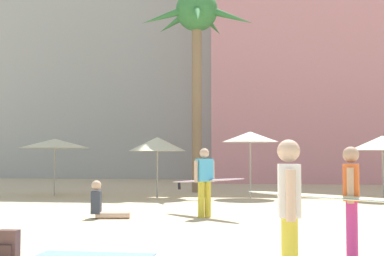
{
  "coord_description": "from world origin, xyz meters",
  "views": [
    {
      "loc": [
        2.17,
        -5.62,
        1.49
      ],
      "look_at": [
        0.64,
        4.68,
        2.06
      ],
      "focal_mm": 49.84,
      "sensor_mm": 36.0,
      "label": 1
    }
  ],
  "objects_px": {
    "palm_tree_far_left": "(196,25)",
    "person_mid_right": "(289,212)",
    "cafe_umbrella_5": "(250,137)",
    "backpack": "(8,245)",
    "cafe_umbrella_4": "(157,144)",
    "person_near_right": "(103,205)",
    "cafe_umbrella_1": "(382,143)",
    "cafe_umbrella_3": "(55,143)",
    "person_near_left": "(205,180)",
    "person_mid_left": "(353,198)"
  },
  "relations": [
    {
      "from": "backpack",
      "to": "person_near_left",
      "type": "relative_size",
      "value": 0.18
    },
    {
      "from": "cafe_umbrella_1",
      "to": "cafe_umbrella_3",
      "type": "bearing_deg",
      "value": 179.68
    },
    {
      "from": "person_near_left",
      "to": "palm_tree_far_left",
      "type": "bearing_deg",
      "value": 147.38
    },
    {
      "from": "cafe_umbrella_1",
      "to": "person_near_left",
      "type": "xyz_separation_m",
      "value": [
        -5.54,
        -6.23,
        -1.07
      ]
    },
    {
      "from": "cafe_umbrella_1",
      "to": "person_near_right",
      "type": "relative_size",
      "value": 2.32
    },
    {
      "from": "palm_tree_far_left",
      "to": "person_mid_left",
      "type": "xyz_separation_m",
      "value": [
        4.35,
        -14.59,
        -6.33
      ]
    },
    {
      "from": "person_near_right",
      "to": "person_near_left",
      "type": "xyz_separation_m",
      "value": [
        2.43,
        0.68,
        0.6
      ]
    },
    {
      "from": "person_near_left",
      "to": "cafe_umbrella_3",
      "type": "bearing_deg",
      "value": -175.39
    },
    {
      "from": "cafe_umbrella_3",
      "to": "cafe_umbrella_4",
      "type": "bearing_deg",
      "value": -5.04
    },
    {
      "from": "cafe_umbrella_5",
      "to": "person_mid_left",
      "type": "bearing_deg",
      "value": -80.52
    },
    {
      "from": "person_near_left",
      "to": "person_mid_left",
      "type": "relative_size",
      "value": 0.74
    },
    {
      "from": "person_near_left",
      "to": "person_mid_left",
      "type": "height_order",
      "value": "person_near_left"
    },
    {
      "from": "cafe_umbrella_4",
      "to": "person_mid_left",
      "type": "bearing_deg",
      "value": -64.43
    },
    {
      "from": "palm_tree_far_left",
      "to": "cafe_umbrella_1",
      "type": "distance_m",
      "value": 9.34
    },
    {
      "from": "cafe_umbrella_5",
      "to": "cafe_umbrella_1",
      "type": "bearing_deg",
      "value": -2.13
    },
    {
      "from": "cafe_umbrella_1",
      "to": "person_near_left",
      "type": "distance_m",
      "value": 8.41
    },
    {
      "from": "person_near_right",
      "to": "person_mid_right",
      "type": "height_order",
      "value": "person_mid_right"
    },
    {
      "from": "cafe_umbrella_3",
      "to": "person_near_right",
      "type": "relative_size",
      "value": 2.77
    },
    {
      "from": "cafe_umbrella_5",
      "to": "person_mid_left",
      "type": "relative_size",
      "value": 0.79
    },
    {
      "from": "cafe_umbrella_1",
      "to": "person_mid_left",
      "type": "xyz_separation_m",
      "value": [
        -2.71,
        -11.45,
        -1.09
      ]
    },
    {
      "from": "cafe_umbrella_4",
      "to": "backpack",
      "type": "distance_m",
      "value": 11.96
    },
    {
      "from": "palm_tree_far_left",
      "to": "person_near_right",
      "type": "distance_m",
      "value": 12.23
    },
    {
      "from": "cafe_umbrella_1",
      "to": "cafe_umbrella_3",
      "type": "xyz_separation_m",
      "value": [
        -12.17,
        0.07,
        0.03
      ]
    },
    {
      "from": "palm_tree_far_left",
      "to": "person_mid_right",
      "type": "height_order",
      "value": "palm_tree_far_left"
    },
    {
      "from": "cafe_umbrella_3",
      "to": "person_mid_left",
      "type": "height_order",
      "value": "cafe_umbrella_3"
    },
    {
      "from": "cafe_umbrella_5",
      "to": "person_near_right",
      "type": "xyz_separation_m",
      "value": [
        -3.32,
        -7.08,
        -1.92
      ]
    },
    {
      "from": "person_mid_left",
      "to": "person_mid_right",
      "type": "distance_m",
      "value": 2.59
    },
    {
      "from": "cafe_umbrella_3",
      "to": "cafe_umbrella_5",
      "type": "relative_size",
      "value": 1.12
    },
    {
      "from": "palm_tree_far_left",
      "to": "person_mid_right",
      "type": "relative_size",
      "value": 5.25
    },
    {
      "from": "cafe_umbrella_1",
      "to": "person_near_right",
      "type": "distance_m",
      "value": 10.68
    },
    {
      "from": "backpack",
      "to": "cafe_umbrella_4",
      "type": "bearing_deg",
      "value": 179.53
    },
    {
      "from": "person_mid_left",
      "to": "cafe_umbrella_1",
      "type": "bearing_deg",
      "value": -92.25
    },
    {
      "from": "cafe_umbrella_4",
      "to": "person_near_right",
      "type": "relative_size",
      "value": 2.27
    },
    {
      "from": "palm_tree_far_left",
      "to": "person_near_left",
      "type": "distance_m",
      "value": 11.4
    },
    {
      "from": "cafe_umbrella_1",
      "to": "cafe_umbrella_5",
      "type": "xyz_separation_m",
      "value": [
        -4.65,
        0.17,
        0.24
      ]
    },
    {
      "from": "person_mid_left",
      "to": "person_mid_right",
      "type": "xyz_separation_m",
      "value": [
        -1.0,
        -2.39,
        0.02
      ]
    },
    {
      "from": "person_near_left",
      "to": "cafe_umbrella_5",
      "type": "bearing_deg",
      "value": 130.23
    },
    {
      "from": "backpack",
      "to": "person_mid_right",
      "type": "height_order",
      "value": "person_mid_right"
    },
    {
      "from": "cafe_umbrella_3",
      "to": "person_mid_right",
      "type": "distance_m",
      "value": 16.32
    },
    {
      "from": "cafe_umbrella_5",
      "to": "person_near_left",
      "type": "relative_size",
      "value": 1.06
    },
    {
      "from": "cafe_umbrella_5",
      "to": "backpack",
      "type": "relative_size",
      "value": 5.8
    },
    {
      "from": "backpack",
      "to": "person_near_right",
      "type": "height_order",
      "value": "person_near_right"
    },
    {
      "from": "backpack",
      "to": "person_mid_right",
      "type": "xyz_separation_m",
      "value": [
        4.03,
        -1.72,
        0.72
      ]
    },
    {
      "from": "cafe_umbrella_1",
      "to": "cafe_umbrella_5",
      "type": "height_order",
      "value": "cafe_umbrella_5"
    },
    {
      "from": "cafe_umbrella_1",
      "to": "cafe_umbrella_3",
      "type": "height_order",
      "value": "cafe_umbrella_1"
    },
    {
      "from": "cafe_umbrella_5",
      "to": "person_mid_left",
      "type": "distance_m",
      "value": 11.86
    },
    {
      "from": "cafe_umbrella_1",
      "to": "cafe_umbrella_4",
      "type": "distance_m",
      "value": 8.05
    },
    {
      "from": "person_near_right",
      "to": "person_mid_right",
      "type": "bearing_deg",
      "value": -69.61
    },
    {
      "from": "cafe_umbrella_5",
      "to": "person_near_right",
      "type": "bearing_deg",
      "value": -115.08
    },
    {
      "from": "cafe_umbrella_5",
      "to": "palm_tree_far_left",
      "type": "bearing_deg",
      "value": 129.18
    }
  ]
}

